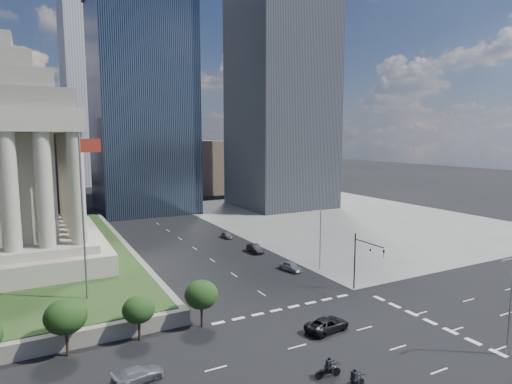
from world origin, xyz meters
TOP-DOWN VIEW (x-y plane):
  - ground at (0.00, 100.00)m, footprint 500.00×500.00m
  - sidewalk_ne at (46.00, 60.00)m, footprint 68.00×90.00m
  - flagpole at (-21.83, 24.00)m, footprint 2.52×0.24m
  - midrise_glass at (2.00, 95.00)m, footprint 26.00×26.00m
  - highrise_ne at (42.00, 85.00)m, footprint 26.00×28.00m
  - building_filler_ne at (32.00, 130.00)m, footprint 20.00×30.00m
  - building_filler_nw at (-30.00, 130.00)m, footprint 24.00×30.00m
  - traffic_signal_ne at (12.50, 13.70)m, footprint 0.30×5.74m
  - street_lamp_south at (13.33, -6.00)m, footprint 2.13×0.22m
  - street_lamp_north at (13.33, 25.00)m, footprint 2.13×0.22m
  - pickup_truck at (0.95, 6.49)m, footprint 5.64×3.18m
  - suv_grey at (-19.88, 6.20)m, footprint 4.85×2.62m
  - parked_sedan_near at (9.00, 26.58)m, footprint 4.43×2.32m
  - parked_sedan_mid at (9.00, 39.05)m, footprint 1.68×4.54m
  - parked_sedan_far at (9.00, 52.00)m, footprint 1.58×3.79m
  - motorcycle_lead at (-4.74, -1.07)m, footprint 2.64×1.05m
  - motorcycle_trail at (-4.00, -3.67)m, footprint 2.65×1.05m

SIDE VIEW (x-z plane):
  - ground at x=0.00m, z-range 0.00..0.00m
  - sidewalk_ne at x=46.00m, z-range 0.00..0.03m
  - parked_sedan_far at x=9.00m, z-range 0.00..1.28m
  - suv_grey at x=-19.88m, z-range 0.00..1.33m
  - parked_sedan_near at x=9.00m, z-range 0.00..1.44m
  - parked_sedan_mid at x=9.00m, z-range 0.00..1.48m
  - pickup_truck at x=0.95m, z-range 0.00..1.49m
  - motorcycle_lead at x=-4.74m, z-range 0.00..1.91m
  - motorcycle_trail at x=-4.00m, z-range 0.00..1.92m
  - traffic_signal_ne at x=12.50m, z-range 1.25..9.25m
  - street_lamp_south at x=13.33m, z-range 0.66..10.66m
  - street_lamp_north at x=13.33m, z-range 0.66..10.66m
  - building_filler_ne at x=32.00m, z-range 0.00..20.00m
  - flagpole at x=-21.83m, z-range 3.11..23.11m
  - building_filler_nw at x=-30.00m, z-range 0.00..28.00m
  - midrise_glass at x=2.00m, z-range 0.00..60.00m
  - highrise_ne at x=42.00m, z-range 0.00..100.00m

